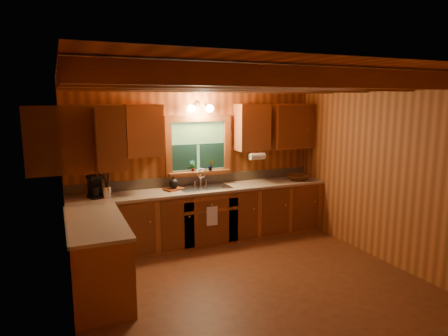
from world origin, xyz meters
name	(u,v)px	position (x,y,z in m)	size (l,w,h in m)	color
room	(250,182)	(0.00, 0.00, 1.30)	(4.20, 4.20, 4.20)	#5D2F16
ceiling_beams	(251,83)	(0.00, 0.00, 2.49)	(4.20, 2.54, 0.18)	brown
base_cabinets	(181,225)	(-0.49, 1.28, 0.43)	(4.20, 2.22, 0.86)	brown
countertop	(181,196)	(-0.48, 1.29, 0.88)	(4.20, 2.24, 0.04)	#9E896D
backsplash	(198,180)	(0.00, 1.89, 0.98)	(4.20, 0.02, 0.16)	#998567
dishwasher_panel	(122,248)	(-1.47, 0.68, 0.43)	(0.02, 0.60, 0.80)	white
upper_cabinets	(172,131)	(-0.56, 1.42, 1.84)	(4.19, 1.77, 0.78)	brown
window	(198,147)	(0.00, 1.87, 1.53)	(1.12, 0.08, 1.00)	brown
window_sill	(200,172)	(0.00, 1.82, 1.12)	(1.06, 0.14, 0.04)	brown
wall_sconce	(200,108)	(0.00, 1.75, 2.16)	(0.45, 0.21, 0.17)	black
paper_towel_roll	(257,156)	(0.92, 1.53, 1.37)	(0.11, 0.11, 0.27)	white
dish_towel	(212,216)	(0.00, 1.26, 0.52)	(0.18, 0.01, 0.30)	white
sink	(204,190)	(0.00, 1.60, 0.86)	(0.82, 0.48, 0.43)	silver
coffee_maker	(95,186)	(-1.67, 1.64, 1.06)	(0.18, 0.24, 0.33)	black
utensil_crock	(107,192)	(-1.52, 1.55, 0.99)	(0.13, 0.13, 0.37)	silver
cutting_board	(174,189)	(-0.50, 1.65, 0.91)	(0.29, 0.20, 0.03)	#633015
teakettle	(174,184)	(-0.50, 1.65, 1.00)	(0.15, 0.15, 0.19)	black
wicker_basket	(298,178)	(1.73, 1.52, 0.95)	(0.39, 0.39, 0.10)	#48230C
potted_plant_left	(192,166)	(-0.12, 1.81, 1.24)	(0.10, 0.07, 0.19)	#633015
potted_plant_right	(211,165)	(0.19, 1.78, 1.23)	(0.10, 0.08, 0.18)	#633015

